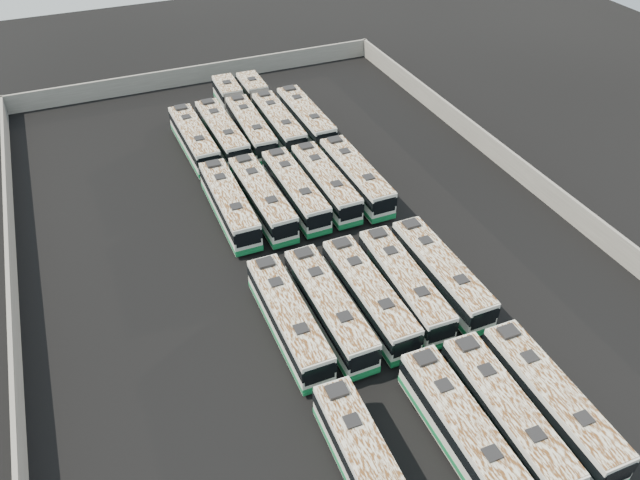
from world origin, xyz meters
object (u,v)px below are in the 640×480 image
(bus_midback_far_left, at_px, (229,204))
(bus_midback_far_right, at_px, (356,177))
(bus_midfront_far_left, at_px, (288,319))
(bus_front_far_right, at_px, (550,400))
(bus_front_center, at_px, (463,432))
(bus_midfront_center, at_px, (369,296))
(bus_midback_center, at_px, (295,190))
(bus_back_center, at_px, (243,116))
(bus_midfront_far_right, at_px, (441,273))
(bus_back_far_left, at_px, (194,139))
(bus_midback_right, at_px, (325,183))
(bus_back_far_right, at_px, (306,118))
(bus_midback_left, at_px, (262,198))
(bus_back_right, at_px, (270,112))
(bus_midfront_left, at_px, (329,308))
(bus_front_right, at_px, (506,415))
(bus_front_far_left, at_px, (369,471))
(bus_back_left, at_px, (222,133))
(bus_midfront_right, at_px, (404,284))

(bus_midback_far_left, relative_size, bus_midback_far_right, 1.00)
(bus_midback_far_right, bearing_deg, bus_midfront_far_left, -130.09)
(bus_front_far_right, bearing_deg, bus_front_center, 179.28)
(bus_midfront_center, bearing_deg, bus_midback_center, 89.19)
(bus_midfront_center, relative_size, bus_midback_center, 1.01)
(bus_midback_center, height_order, bus_back_center, bus_midback_center)
(bus_midfront_far_right, xyz_separation_m, bus_back_center, (-6.04, 30.03, -0.02))
(bus_back_far_left, bearing_deg, bus_front_center, -82.90)
(bus_midback_right, relative_size, bus_back_far_right, 0.98)
(bus_midback_left, xyz_separation_m, bus_midback_right, (6.04, 0.16, -0.04))
(bus_midfront_far_right, height_order, bus_back_far_right, bus_back_far_right)
(bus_back_right, bearing_deg, bus_midfront_left, -101.11)
(bus_midfront_far_left, xyz_separation_m, bus_back_right, (9.02, 29.97, -0.03))
(bus_front_right, relative_size, bus_back_center, 0.65)
(bus_midfront_center, height_order, bus_back_right, bus_midfront_center)
(bus_midfront_left, distance_m, bus_midback_left, 14.66)
(bus_back_right, bearing_deg, bus_back_far_left, -162.08)
(bus_front_far_left, relative_size, bus_midback_center, 1.00)
(bus_front_right, distance_m, bus_midfront_center, 12.53)
(bus_midfront_center, relative_size, bus_midback_far_right, 0.99)
(bus_front_far_right, bearing_deg, bus_back_far_right, 90.60)
(bus_midfront_left, distance_m, bus_back_right, 30.67)
(bus_midback_left, bearing_deg, bus_midback_far_left, 174.27)
(bus_back_far_right, bearing_deg, bus_midfront_far_right, -90.12)
(bus_back_left, relative_size, bus_back_center, 0.66)
(bus_back_far_right, bearing_deg, bus_midback_center, -115.88)
(bus_midback_far_right, bearing_deg, bus_front_right, -97.01)
(bus_midfront_right, distance_m, bus_back_right, 29.93)
(bus_midback_center, bearing_deg, bus_back_far_left, 115.25)
(bus_front_far_left, xyz_separation_m, bus_midfront_center, (6.06, 12.35, 0.01))
(bus_midback_far_left, bearing_deg, bus_midfront_right, -58.66)
(bus_midfront_far_left, relative_size, bus_midback_far_left, 0.99)
(bus_midback_right, distance_m, bus_back_right, 15.25)
(bus_midfront_center, distance_m, bus_back_right, 30.20)
(bus_midfront_far_right, relative_size, bus_midback_far_right, 0.99)
(bus_front_center, bearing_deg, bus_midback_center, 90.26)
(bus_front_far_right, relative_size, bus_midback_far_right, 0.99)
(bus_midback_far_left, xyz_separation_m, bus_midback_far_right, (11.90, -0.20, 0.00))
(bus_back_right, bearing_deg, bus_midfront_far_right, -83.89)
(bus_back_far_left, bearing_deg, bus_midfront_far_right, -67.52)
(bus_midfront_far_left, relative_size, bus_midfront_center, 0.99)
(bus_front_right, height_order, bus_midfront_center, bus_midfront_center)
(bus_midback_left, bearing_deg, bus_midfront_right, -69.01)
(bus_midfront_far_right, distance_m, bus_back_left, 28.62)
(bus_back_far_right, bearing_deg, bus_midback_right, -103.92)
(bus_midback_center, distance_m, bus_midback_right, 2.93)
(bus_front_center, relative_size, bus_midfront_right, 1.01)
(bus_front_far_left, height_order, bus_back_far_left, bus_back_far_left)
(bus_midfront_center, distance_m, bus_midback_left, 14.96)
(bus_midback_far_right, height_order, bus_back_far_right, bus_back_far_right)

